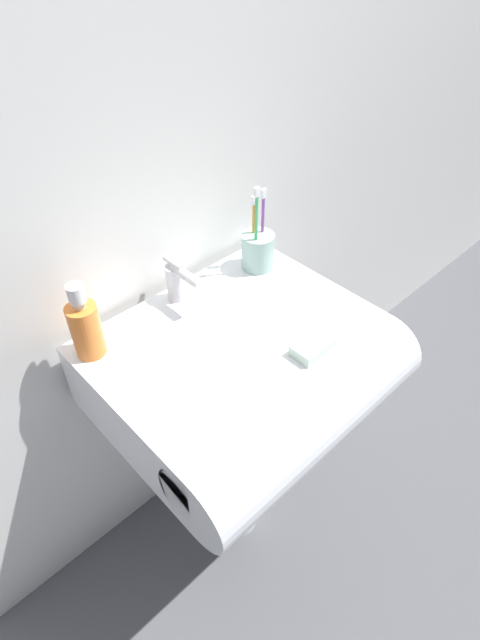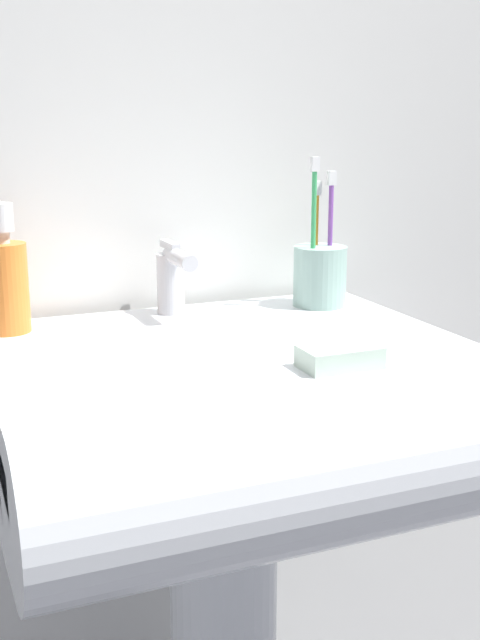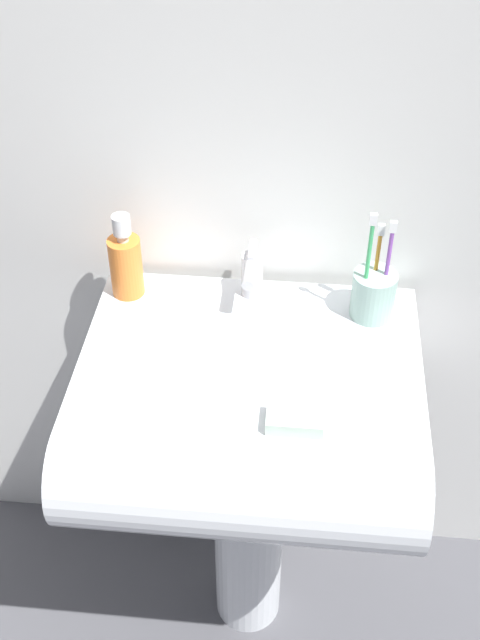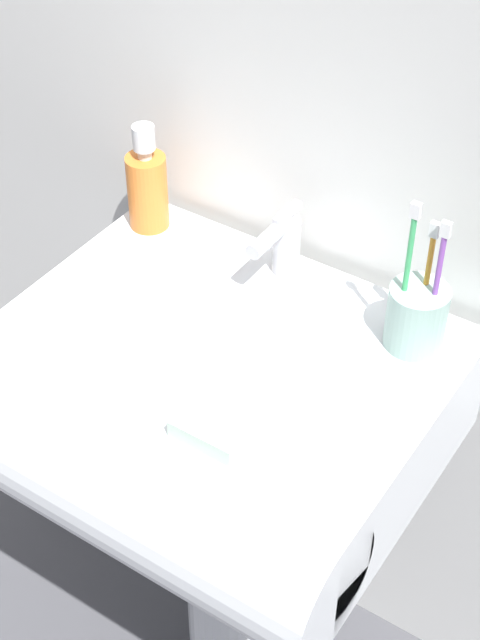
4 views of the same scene
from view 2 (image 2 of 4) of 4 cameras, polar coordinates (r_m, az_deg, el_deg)
wall_back at (r=1.20m, az=-6.09°, el=21.14°), size 5.00×0.05×2.40m
sink_basin at (r=0.96m, az=0.05°, el=-7.25°), size 0.57×0.50×0.17m
faucet at (r=1.11m, az=-4.81°, el=3.11°), size 0.04×0.11×0.10m
toothbrush_cup at (r=1.17m, az=5.70°, el=3.31°), size 0.08×0.08×0.21m
soap_bottle at (r=1.06m, az=-16.38°, el=2.63°), size 0.06×0.06×0.16m
bar_soap at (r=0.89m, az=7.11°, el=-2.62°), size 0.09×0.05×0.02m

